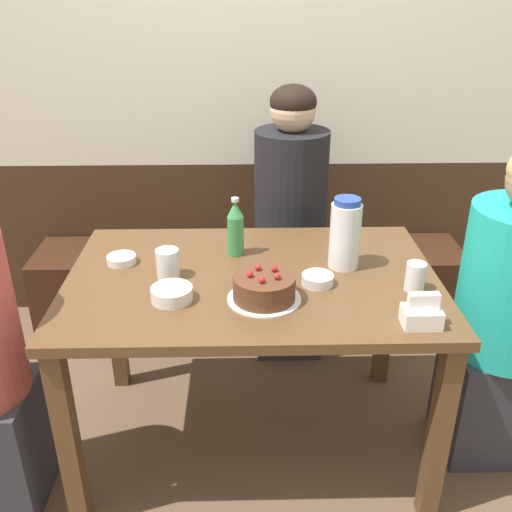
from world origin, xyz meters
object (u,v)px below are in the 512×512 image
Objects in this scene: bowl_rice_small at (172,294)px; glass_tumbler_short at (415,277)px; glass_water_tall at (168,263)px; person_teal_shirt at (509,315)px; birthday_cake at (264,288)px; water_pitcher at (345,234)px; bench_seat at (250,288)px; bowl_side_dish at (318,279)px; soju_bottle at (236,228)px; bowl_soup_white at (122,259)px; person_pale_blue_shirt at (290,231)px; napkin_holder at (422,314)px.

bowl_rice_small is 0.78m from glass_tumbler_short.
person_teal_shirt is (1.17, -0.05, -0.19)m from glass_water_tall.
water_pitcher is (0.29, 0.23, 0.08)m from birthday_cake.
glass_tumbler_short is (0.49, 0.05, 0.01)m from birthday_cake.
glass_tumbler_short reaches higher than bench_seat.
glass_tumbler_short is (0.31, -0.04, 0.03)m from bowl_side_dish.
bowl_side_dish is (-0.11, -0.13, -0.11)m from water_pitcher.
soju_bottle is at bearing 164.18° from water_pitcher.
glass_water_tall is (-0.23, -0.17, -0.05)m from soju_bottle.
birthday_cake reaches higher than bowl_side_dish.
bowl_soup_white is 1.01m from glass_tumbler_short.
bowl_soup_white is 1.03× the size of glass_water_tall.
water_pitcher reaches higher than bowl_rice_small.
person_teal_shirt is at bearing -6.61° from bowl_soup_white.
water_pitcher is at bearing 6.04° from glass_water_tall.
glass_tumbler_short is (0.78, 0.05, 0.03)m from bowl_rice_small.
person_pale_blue_shirt is at bearing 55.20° from glass_water_tall.
bowl_side_dish is 0.75m from person_pale_blue_shirt.
bowl_soup_white is 0.34m from bowl_rice_small.
person_pale_blue_shirt is (0.18, -0.16, 0.38)m from bench_seat.
bench_seat is 8.37× the size of water_pitcher.
bench_seat is 22.39× the size of glass_tumbler_short.
birthday_cake is 2.47× the size of glass_tumbler_short.
bowl_side_dish is (0.47, 0.09, -0.00)m from bowl_rice_small.
glass_water_tall is at bearing -108.91° from bench_seat.
glass_water_tall is at bearing 157.22° from napkin_holder.
bowl_soup_white is at bearing -48.76° from person_pale_blue_shirt.
bench_seat is 20.01× the size of bowl_side_dish.
bowl_rice_small is (-0.29, 0.00, -0.02)m from birthday_cake.
birthday_cake is at bearing -10.07° from person_pale_blue_shirt.
person_pale_blue_shirt is (-0.14, 0.61, -0.25)m from water_pitcher.
person_teal_shirt is (0.40, 0.27, -0.18)m from napkin_holder.
person_teal_shirt reaches higher than bowl_side_dish.
person_teal_shirt reaches higher than bench_seat.
bowl_soup_white is at bearing 165.61° from bowl_side_dish.
bowl_rice_small reaches higher than bench_seat.
birthday_cake is 0.35m from soju_bottle.
bench_seat is 16.09× the size of bowl_rice_small.
bowl_side_dish is at bearing -14.39° from bowl_soup_white.
bowl_side_dish is (-0.27, 0.25, -0.02)m from napkin_holder.
napkin_holder reaches higher than glass_tumbler_short.
water_pitcher is 0.67m from person_pale_blue_shirt.
soju_bottle is (-0.06, -0.66, 0.61)m from bench_seat.
bowl_side_dish is at bearing 11.07° from bowl_rice_small.
bench_seat is 19.16× the size of napkin_holder.
glass_water_tall is at bearing -34.80° from person_pale_blue_shirt.
glass_water_tall is (-0.03, 0.16, 0.03)m from bowl_rice_small.
glass_water_tall is 0.08× the size of person_pale_blue_shirt.
birthday_cake is 0.86m from person_pale_blue_shirt.
water_pitcher is 0.21× the size of person_teal_shirt.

